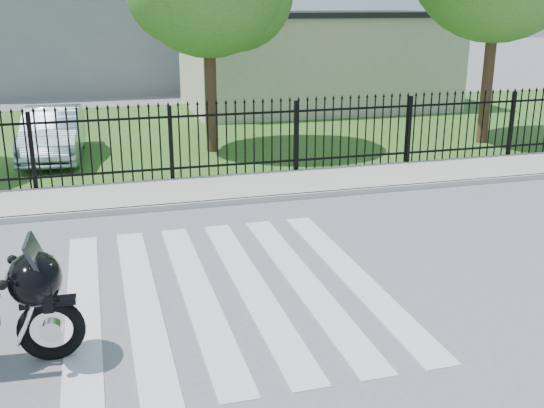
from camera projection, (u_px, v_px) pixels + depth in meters
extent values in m
plane|color=slate|center=(225.00, 289.00, 9.30)|extent=(120.00, 120.00, 0.00)
cube|color=#ADAAA3|center=(179.00, 192.00, 13.87)|extent=(40.00, 2.00, 0.12)
cube|color=#ADAAA3|center=(185.00, 206.00, 12.95)|extent=(40.00, 0.12, 0.12)
cube|color=#2B5B1F|center=(149.00, 134.00, 20.31)|extent=(40.00, 12.00, 0.02)
cube|color=black|center=(172.00, 169.00, 14.70)|extent=(26.00, 0.04, 0.05)
cube|color=black|center=(170.00, 117.00, 14.34)|extent=(26.00, 0.04, 0.05)
cylinder|color=#382316|center=(210.00, 77.00, 17.32)|extent=(0.32, 0.32, 4.16)
cylinder|color=#382316|center=(489.00, 61.00, 18.37)|extent=(0.32, 0.32, 4.80)
cube|color=beige|center=(315.00, 63.00, 25.27)|extent=(10.00, 6.00, 3.50)
cube|color=black|center=(316.00, 14.00, 24.71)|extent=(10.20, 6.20, 0.20)
torus|color=black|center=(52.00, 330.00, 7.40)|extent=(0.78, 0.18, 0.77)
ellipsoid|color=black|center=(35.00, 279.00, 7.17)|extent=(0.64, 0.83, 0.61)
imported|color=#A3BECD|center=(53.00, 133.00, 16.91)|extent=(1.65, 4.16, 1.35)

